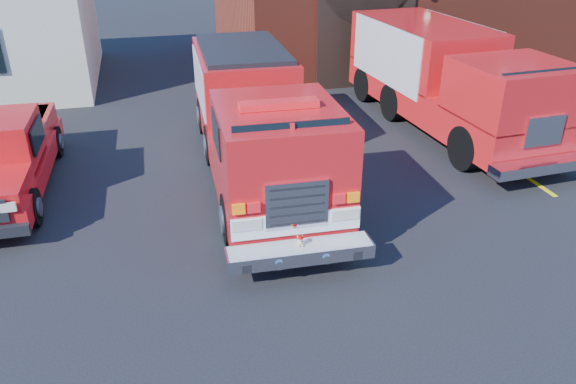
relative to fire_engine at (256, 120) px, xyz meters
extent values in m
plane|color=black|center=(-0.17, -2.38, -1.41)|extent=(100.00, 100.00, 0.00)
cube|color=yellow|center=(6.33, -1.38, -1.41)|extent=(0.12, 3.00, 0.01)
cube|color=yellow|center=(6.33, 1.62, -1.41)|extent=(0.12, 3.00, 0.01)
cube|color=yellow|center=(6.33, 4.62, -1.41)|extent=(0.12, 3.00, 0.01)
cube|color=black|center=(5.33, 6.60, 0.59)|extent=(3.60, 0.12, 4.00)
cylinder|color=black|center=(-1.13, -2.91, -0.90)|extent=(0.36, 1.03, 1.02)
cylinder|color=black|center=(0.90, -2.99, -0.90)|extent=(0.36, 1.03, 1.02)
cube|color=red|center=(0.00, 0.00, -0.63)|extent=(2.63, 8.39, 0.83)
cube|color=red|center=(0.08, 2.12, 0.44)|extent=(2.47, 4.15, 1.48)
cube|color=red|center=(-0.11, -2.68, 0.48)|extent=(2.42, 3.04, 1.38)
cube|color=black|center=(-0.15, -3.83, 0.85)|extent=(2.03, 0.15, 0.87)
cube|color=red|center=(-0.11, -2.68, 1.25)|extent=(1.49, 0.37, 0.13)
cube|color=white|center=(-0.16, -4.17, -0.44)|extent=(2.31, 0.15, 0.41)
cube|color=silver|center=(-0.16, -4.18, -0.07)|extent=(1.11, 0.10, 0.87)
cube|color=silver|center=(-0.17, -4.43, -0.87)|extent=(2.60, 0.61, 0.26)
cube|color=#B7B7BF|center=(-1.08, 2.16, 0.44)|extent=(0.17, 3.32, 1.20)
cube|color=#B7B7BF|center=(1.25, 2.07, 0.44)|extent=(0.17, 3.32, 1.20)
sphere|color=tan|center=(-0.17, -4.43, -0.68)|extent=(0.13, 0.13, 0.12)
sphere|color=tan|center=(-0.17, -4.43, -0.59)|extent=(0.10, 0.10, 0.10)
sphere|color=tan|center=(-0.21, -4.42, -0.55)|extent=(0.04, 0.04, 0.04)
sphere|color=tan|center=(-0.14, -4.42, -0.55)|extent=(0.04, 0.04, 0.04)
ellipsoid|color=#CC0602|center=(-0.17, -4.43, -0.56)|extent=(0.11, 0.11, 0.06)
cylinder|color=#CC0602|center=(-0.18, -4.44, -0.57)|extent=(0.12, 0.12, 0.01)
cylinder|color=black|center=(-4.99, -1.24, -1.01)|extent=(0.30, 0.81, 0.81)
cube|color=red|center=(-5.83, 0.65, -0.86)|extent=(2.13, 5.58, 0.45)
cube|color=red|center=(-5.80, 2.26, -0.45)|extent=(1.90, 2.15, 0.55)
cylinder|color=black|center=(5.08, -0.95, -0.85)|extent=(0.42, 1.14, 1.12)
cylinder|color=black|center=(7.33, -0.83, -0.85)|extent=(0.42, 1.14, 1.12)
cube|color=red|center=(6.05, 1.96, -0.54)|extent=(2.99, 8.29, 0.92)
cube|color=red|center=(5.97, 3.49, 0.63)|extent=(2.82, 5.23, 1.53)
cube|color=red|center=(6.20, -0.89, 0.53)|extent=(2.68, 2.58, 1.33)
cube|color=#B7B7BF|center=(4.68, 3.42, 0.53)|extent=(0.27, 4.28, 1.74)
cube|color=#B7B7BF|center=(7.25, 3.56, 0.53)|extent=(0.27, 4.28, 1.74)
cube|color=silver|center=(6.28, -2.37, -0.85)|extent=(2.78, 0.61, 0.26)
camera|label=1|loc=(-2.45, -12.32, 4.47)|focal=35.00mm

